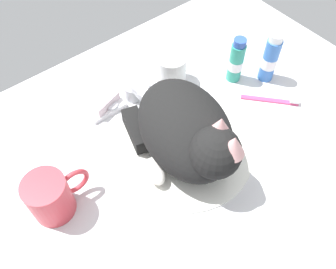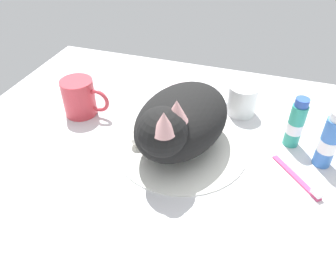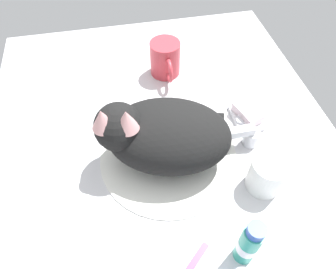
# 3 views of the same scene
# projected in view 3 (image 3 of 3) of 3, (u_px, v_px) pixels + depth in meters

# --- Properties ---
(ground_plane) EXTENTS (1.10, 0.83, 0.03)m
(ground_plane) POSITION_uv_depth(u_px,v_px,m) (169.00, 160.00, 0.71)
(ground_plane) COLOR silver
(sink_basin) EXTENTS (0.31, 0.31, 0.01)m
(sink_basin) POSITION_uv_depth(u_px,v_px,m) (169.00, 155.00, 0.70)
(sink_basin) COLOR silver
(sink_basin) RESTS_ON ground_plane
(faucet) EXTENTS (0.15, 0.11, 0.06)m
(faucet) POSITION_uv_depth(u_px,v_px,m) (246.00, 137.00, 0.70)
(faucet) COLOR silver
(faucet) RESTS_ON ground_plane
(cat) EXTENTS (0.24, 0.31, 0.17)m
(cat) POSITION_uv_depth(u_px,v_px,m) (161.00, 134.00, 0.64)
(cat) COLOR black
(cat) RESTS_ON sink_basin
(coffee_mug) EXTENTS (0.13, 0.08, 0.10)m
(coffee_mug) POSITION_uv_depth(u_px,v_px,m) (165.00, 59.00, 0.84)
(coffee_mug) COLOR #C63842
(coffee_mug) RESTS_ON ground_plane
(rinse_cup) EXTENTS (0.07, 0.07, 0.08)m
(rinse_cup) POSITION_uv_depth(u_px,v_px,m) (267.00, 175.00, 0.62)
(rinse_cup) COLOR white
(rinse_cup) RESTS_ON ground_plane
(soap_dish) EXTENTS (0.09, 0.06, 0.01)m
(soap_dish) POSITION_uv_depth(u_px,v_px,m) (246.00, 118.00, 0.76)
(soap_dish) COLOR white
(soap_dish) RESTS_ON ground_plane
(soap_bar) EXTENTS (0.08, 0.06, 0.02)m
(soap_bar) POSITION_uv_depth(u_px,v_px,m) (247.00, 113.00, 0.75)
(soap_bar) COLOR silver
(soap_bar) RESTS_ON soap_dish
(toothpaste_bottle) EXTENTS (0.04, 0.04, 0.12)m
(toothpaste_bottle) POSITION_uv_depth(u_px,v_px,m) (249.00, 244.00, 0.52)
(toothpaste_bottle) COLOR teal
(toothpaste_bottle) RESTS_ON ground_plane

